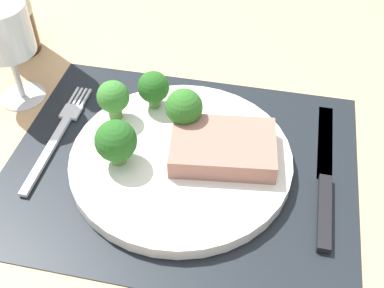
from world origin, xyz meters
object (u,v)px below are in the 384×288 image
object	(u,v)px
plate	(181,159)
steak	(223,147)
knife	(325,181)
wine_glass	(4,35)
fork	(58,135)

from	to	relation	value
plate	steak	bearing A→B (deg)	12.11
knife	wine_glass	size ratio (longest dim) A/B	1.65
fork	plate	bearing A→B (deg)	-3.15
plate	steak	xyz separation A→B (cm)	(4.74, 1.02, 2.04)
steak	knife	size ratio (longest dim) A/B	0.52
wine_glass	knife	bearing A→B (deg)	-10.32
steak	wine_glass	world-z (taller)	wine_glass
plate	wine_glass	world-z (taller)	wine_glass
knife	wine_glass	xyz separation A→B (cm)	(-40.82, 7.43, 9.28)
plate	steak	distance (cm)	5.26
knife	fork	bearing A→B (deg)	176.99
fork	knife	world-z (taller)	knife
plate	fork	bearing A→B (deg)	174.97
plate	knife	distance (cm)	16.74
wine_glass	plate	bearing A→B (deg)	-18.28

